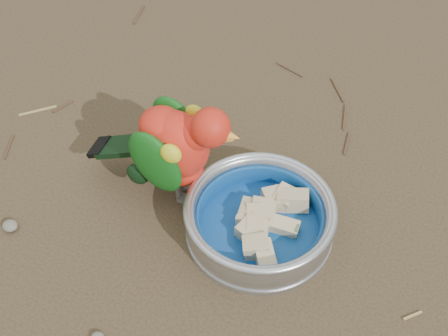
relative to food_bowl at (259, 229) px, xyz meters
The scene contains 6 objects.
ground 0.08m from the food_bowl, 151.81° to the right, with size 60.00×60.00×0.00m, color #453524.
food_bowl is the anchor object (origin of this frame).
bowl_wall 0.03m from the food_bowl, ahead, with size 0.22×0.22×0.04m, color #B2B2BA, non-canonical shape.
fruit_wedges 0.02m from the food_bowl, ahead, with size 0.13×0.13×0.03m, color #C8B288, non-canonical shape.
lory_parrot 0.17m from the food_bowl, behind, with size 0.11×0.22×0.18m, color red, non-canonical shape.
ground_debris 0.05m from the food_bowl, 157.21° to the right, with size 0.90×0.80×0.01m, color tan, non-canonical shape.
Camera 1 is at (0.27, -0.48, 0.75)m, focal length 50.00 mm.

